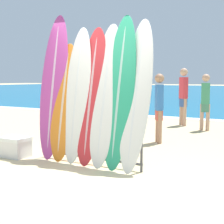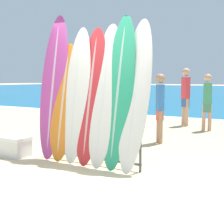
% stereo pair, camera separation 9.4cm
% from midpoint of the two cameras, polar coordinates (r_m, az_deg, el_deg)
% --- Properties ---
extents(ground_plane, '(160.00, 160.00, 0.00)m').
position_cam_midpoint_polar(ground_plane, '(5.00, -4.72, -11.00)').
color(ground_plane, '#CCB789').
extents(surfboard_rack, '(2.00, 0.04, 0.81)m').
position_cam_midpoint_polar(surfboard_rack, '(5.39, -3.78, -4.88)').
color(surfboard_rack, '#47474C').
rests_on(surfboard_rack, ground_plane).
extents(surfboard_slot_0, '(0.59, 0.51, 2.65)m').
position_cam_midpoint_polar(surfboard_slot_0, '(5.83, -10.19, 4.57)').
color(surfboard_slot_0, '#B23D8E').
rests_on(surfboard_slot_0, ground_plane).
extents(surfboard_slot_1, '(0.57, 0.48, 2.11)m').
position_cam_midpoint_polar(surfboard_slot_1, '(5.64, -8.38, 1.83)').
color(surfboard_slot_1, orange).
rests_on(surfboard_slot_1, ground_plane).
extents(surfboard_slot_2, '(0.52, 0.51, 2.38)m').
position_cam_midpoint_polar(surfboard_slot_2, '(5.48, -6.00, 3.14)').
color(surfboard_slot_2, silver).
rests_on(surfboard_slot_2, ground_plane).
extents(surfboard_slot_3, '(0.55, 0.56, 2.37)m').
position_cam_midpoint_polar(surfboard_slot_3, '(5.33, -3.41, 3.03)').
color(surfboard_slot_3, red).
rests_on(surfboard_slot_3, ground_plane).
extents(surfboard_slot_4, '(0.55, 0.63, 2.41)m').
position_cam_midpoint_polar(surfboard_slot_4, '(5.19, -0.84, 3.17)').
color(surfboard_slot_4, silver).
rests_on(surfboard_slot_4, ground_plane).
extents(surfboard_slot_5, '(0.53, 0.60, 2.53)m').
position_cam_midpoint_polar(surfboard_slot_5, '(5.07, 1.73, 3.79)').
color(surfboard_slot_5, '#289E70').
rests_on(surfboard_slot_5, ground_plane).
extents(surfboard_slot_6, '(0.50, 0.69, 2.45)m').
position_cam_midpoint_polar(surfboard_slot_6, '(4.95, 4.83, 3.26)').
color(surfboard_slot_6, silver).
rests_on(surfboard_slot_6, ground_plane).
extents(person_near_water, '(0.27, 0.21, 1.60)m').
position_cam_midpoint_polar(person_near_water, '(9.19, 17.31, 2.11)').
color(person_near_water, tan).
rests_on(person_near_water, ground_plane).
extents(person_mid_beach, '(0.25, 0.27, 1.59)m').
position_cam_midpoint_polar(person_mid_beach, '(7.17, 9.13, 1.19)').
color(person_mid_beach, '#A87A5B').
rests_on(person_mid_beach, ground_plane).
extents(person_far_left, '(0.31, 0.30, 1.80)m').
position_cam_midpoint_polar(person_far_left, '(10.00, 13.56, 3.13)').
color(person_far_left, tan).
rests_on(person_far_left, ground_plane).
extents(cooler_box, '(0.56, 0.39, 0.38)m').
position_cam_midpoint_polar(cooler_box, '(6.22, -16.92, -6.03)').
color(cooler_box, silver).
rests_on(cooler_box, ground_plane).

